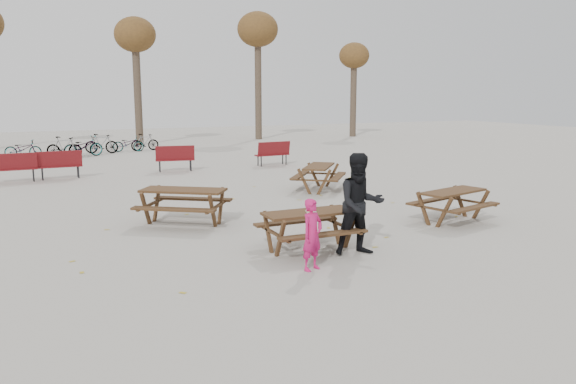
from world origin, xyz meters
name	(u,v)px	position (x,y,z in m)	size (l,w,h in m)	color
ground	(309,250)	(0.00, 0.00, 0.00)	(80.00, 80.00, 0.00)	gray
main_picnic_table	(309,221)	(0.00, 0.00, 0.59)	(1.80, 1.45, 0.78)	#351E13
food_tray	(311,211)	(0.01, -0.05, 0.79)	(0.18, 0.11, 0.04)	white
bread_roll	(311,209)	(0.01, -0.05, 0.83)	(0.14, 0.06, 0.05)	tan
soda_bottle	(308,209)	(-0.08, -0.10, 0.85)	(0.07, 0.07, 0.17)	silver
child	(312,235)	(-0.51, -1.15, 0.63)	(0.46, 0.30, 1.26)	#C1185D
adult	(360,204)	(0.75, -0.66, 0.97)	(0.95, 0.74, 1.95)	black
picnic_table_east	(453,206)	(4.24, 0.78, 0.38)	(1.77, 1.42, 0.76)	#351E13
picnic_table_north	(184,207)	(-1.69, 3.21, 0.42)	(1.94, 1.56, 0.84)	#351E13
picnic_table_far	(319,178)	(3.38, 6.05, 0.40)	(1.84, 1.48, 0.79)	#351E13
park_bench_row	(139,160)	(-1.19, 12.17, 0.52)	(11.52, 1.10, 1.03)	maroon
bicycle_row	(88,146)	(-2.30, 19.96, 0.47)	(7.55, 2.74, 1.02)	black
tree_row	(131,39)	(0.90, 25.15, 6.19)	(32.17, 3.52, 8.26)	#382B21
fallen_leaves	(281,221)	(0.50, 2.50, 0.00)	(11.00, 11.00, 0.01)	#A99228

